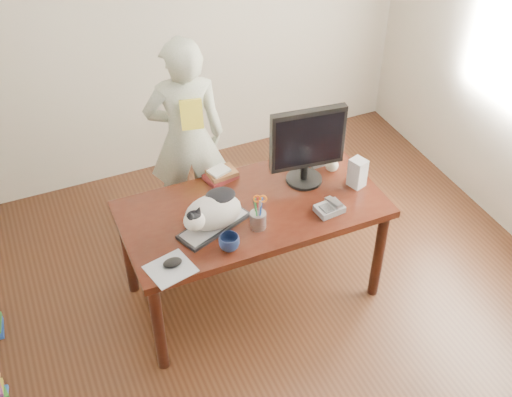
% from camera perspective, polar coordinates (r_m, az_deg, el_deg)
% --- Properties ---
extents(room, '(4.50, 4.50, 4.50)m').
position_cam_1_polar(room, '(3.10, 4.08, 1.22)').
color(room, black).
rests_on(room, ground).
extents(desk, '(1.60, 0.80, 0.75)m').
position_cam_1_polar(desk, '(4.05, -0.73, -1.65)').
color(desk, black).
rests_on(desk, ground).
extents(keyboard, '(0.48, 0.32, 0.03)m').
position_cam_1_polar(keyboard, '(3.76, -3.75, -2.40)').
color(keyboard, black).
rests_on(keyboard, desk).
extents(cat, '(0.42, 0.32, 0.25)m').
position_cam_1_polar(cat, '(3.68, -3.96, -1.18)').
color(cat, silver).
rests_on(cat, keyboard).
extents(monitor, '(0.47, 0.26, 0.53)m').
position_cam_1_polar(monitor, '(3.92, 4.59, 4.93)').
color(monitor, black).
rests_on(monitor, desk).
extents(pen_cup, '(0.13, 0.13, 0.24)m').
position_cam_1_polar(pen_cup, '(3.72, 0.19, -1.77)').
color(pen_cup, gray).
rests_on(pen_cup, desk).
extents(mousepad, '(0.28, 0.27, 0.01)m').
position_cam_1_polar(mousepad, '(3.54, -7.61, -6.22)').
color(mousepad, '#9DA1A8').
rests_on(mousepad, desk).
extents(mouse, '(0.12, 0.09, 0.04)m').
position_cam_1_polar(mouse, '(3.54, -7.43, -5.67)').
color(mouse, black).
rests_on(mouse, mousepad).
extents(coffee_mug, '(0.15, 0.15, 0.09)m').
position_cam_1_polar(coffee_mug, '(3.60, -2.40, -3.94)').
color(coffee_mug, '#0D1736').
rests_on(coffee_mug, desk).
extents(phone, '(0.17, 0.15, 0.07)m').
position_cam_1_polar(phone, '(3.88, 6.58, -0.84)').
color(phone, slate).
rests_on(phone, desk).
extents(speaker, '(0.11, 0.12, 0.19)m').
position_cam_1_polar(speaker, '(4.06, 9.01, 2.27)').
color(speaker, '#ADADB0').
rests_on(speaker, desk).
extents(baseball, '(0.08, 0.08, 0.08)m').
position_cam_1_polar(baseball, '(4.19, 6.77, 2.95)').
color(baseball, silver).
rests_on(baseball, desk).
extents(book_stack, '(0.22, 0.19, 0.07)m').
position_cam_1_polar(book_stack, '(4.11, -3.14, 2.15)').
color(book_stack, '#4D1415').
rests_on(book_stack, desk).
extents(calculator, '(0.14, 0.18, 0.05)m').
position_cam_1_polar(calculator, '(4.29, 5.31, 3.74)').
color(calculator, slate).
rests_on(calculator, desk).
extents(person, '(0.61, 0.46, 1.52)m').
position_cam_1_polar(person, '(4.50, -6.23, 5.35)').
color(person, silver).
rests_on(person, ground).
extents(held_book, '(0.16, 0.11, 0.20)m').
position_cam_1_polar(held_book, '(4.21, -5.75, 7.44)').
color(held_book, yellow).
rests_on(held_book, person).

